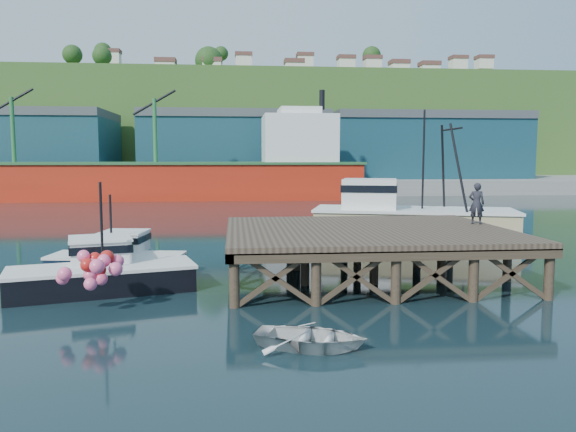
{
  "coord_description": "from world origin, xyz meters",
  "views": [
    {
      "loc": [
        -0.15,
        -23.76,
        5.16
      ],
      "look_at": [
        2.3,
        2.0,
        2.47
      ],
      "focal_mm": 35.0,
      "sensor_mm": 36.0,
      "label": 1
    }
  ],
  "objects": [
    {
      "name": "cargo_ship",
      "position": [
        -8.46,
        48.0,
        3.31
      ],
      "size": [
        55.5,
        10.0,
        13.75
      ],
      "color": "red",
      "rests_on": "ground"
    },
    {
      "name": "boat_black",
      "position": [
        -5.34,
        -1.67,
        0.79
      ],
      "size": [
        7.35,
        6.09,
        4.28
      ],
      "rotation": [
        0.0,
        0.0,
        0.27
      ],
      "color": "black",
      "rests_on": "ground"
    },
    {
      "name": "trawler",
      "position": [
        10.45,
        9.48,
        1.66
      ],
      "size": [
        12.73,
        7.4,
        8.05
      ],
      "rotation": [
        0.0,
        0.0,
        -0.28
      ],
      "color": "tan",
      "rests_on": "ground"
    },
    {
      "name": "ground",
      "position": [
        0.0,
        0.0,
        0.0
      ],
      "size": [
        300.0,
        300.0,
        0.0
      ],
      "primitive_type": "plane",
      "color": "black",
      "rests_on": "ground"
    },
    {
      "name": "boat_navy",
      "position": [
        -5.31,
        1.39,
        0.73
      ],
      "size": [
        6.01,
        3.56,
        3.61
      ],
      "rotation": [
        0.0,
        0.0,
        -0.14
      ],
      "color": "black",
      "rests_on": "ground"
    },
    {
      "name": "wharf",
      "position": [
        5.5,
        -0.19,
        1.94
      ],
      "size": [
        12.0,
        10.0,
        2.62
      ],
      "color": "brown",
      "rests_on": "ground"
    },
    {
      "name": "dinghy",
      "position": [
        1.86,
        -9.09,
        0.32
      ],
      "size": [
        3.64,
        3.12,
        0.64
      ],
      "primitive_type": "imported",
      "rotation": [
        0.0,
        0.0,
        1.22
      ],
      "color": "silver",
      "rests_on": "ground"
    },
    {
      "name": "far_quay",
      "position": [
        0.0,
        70.0,
        1.0
      ],
      "size": [
        160.0,
        40.0,
        2.0
      ],
      "primitive_type": "cube",
      "color": "gray",
      "rests_on": "ground"
    },
    {
      "name": "warehouse_mid",
      "position": [
        0.0,
        65.0,
        6.5
      ],
      "size": [
        28.0,
        16.0,
        9.0
      ],
      "primitive_type": "cube",
      "color": "#17414B",
      "rests_on": "far_quay"
    },
    {
      "name": "warehouse_left",
      "position": [
        -35.0,
        65.0,
        6.5
      ],
      "size": [
        32.0,
        16.0,
        9.0
      ],
      "primitive_type": "cube",
      "color": "#17414B",
      "rests_on": "far_quay"
    },
    {
      "name": "warehouse_right",
      "position": [
        30.0,
        65.0,
        6.5
      ],
      "size": [
        30.0,
        16.0,
        9.0
      ],
      "primitive_type": "cube",
      "color": "#17414B",
      "rests_on": "far_quay"
    },
    {
      "name": "hillside",
      "position": [
        0.0,
        100.0,
        11.0
      ],
      "size": [
        220.0,
        50.0,
        22.0
      ],
      "primitive_type": "cube",
      "color": "#2D511E",
      "rests_on": "ground"
    },
    {
      "name": "dockworker",
      "position": [
        10.9,
        0.97,
        3.07
      ],
      "size": [
        0.82,
        0.69,
        1.9
      ],
      "primitive_type": "imported",
      "rotation": [
        0.0,
        0.0,
        2.73
      ],
      "color": "#212129",
      "rests_on": "wharf"
    }
  ]
}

